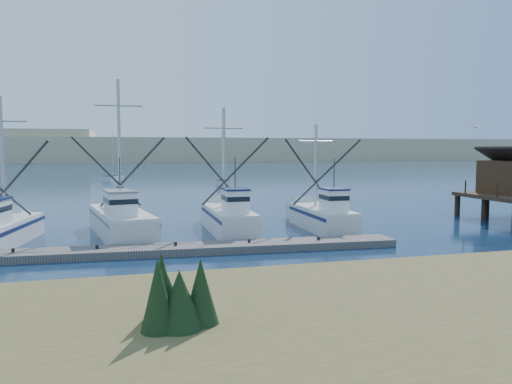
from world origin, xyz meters
TOP-DOWN VIEW (x-y plane):
  - ground at (0.00, 0.00)m, footprint 500.00×500.00m
  - shore_bank at (-8.00, -10.00)m, footprint 40.00×10.00m
  - floating_dock at (-8.69, 6.02)m, footprint 30.63×3.46m
  - dune_ridge at (0.00, 210.00)m, footprint 360.00×60.00m
  - trawler_fleet at (-8.75, 11.21)m, footprint 30.13×9.83m
  - sailboat_near at (6.49, 54.18)m, footprint 2.90×6.21m
  - sailboat_far at (-9.84, 69.66)m, footprint 3.52×6.17m
  - flying_gull at (16.31, 10.21)m, footprint 0.97×0.18m

SIDE VIEW (x-z plane):
  - ground at x=0.00m, z-range 0.00..0.00m
  - floating_dock at x=-8.69m, z-range 0.00..0.41m
  - sailboat_near at x=6.49m, z-range -3.56..4.54m
  - sailboat_far at x=-9.84m, z-range -3.55..4.55m
  - shore_bank at x=-8.00m, z-range 0.00..1.60m
  - trawler_fleet at x=-8.75m, z-range -4.08..5.98m
  - dune_ridge at x=0.00m, z-range 0.00..10.00m
  - flying_gull at x=16.31m, z-range 7.02..7.19m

